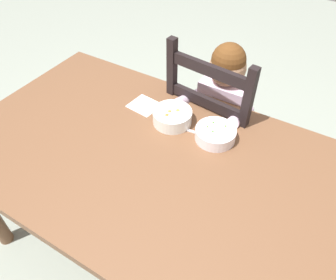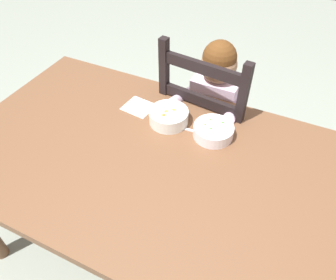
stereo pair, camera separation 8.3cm
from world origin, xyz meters
TOP-DOWN VIEW (x-y plane):
  - ground_plane at (0.00, 0.00)m, footprint 8.00×8.00m
  - dining_table at (0.00, 0.00)m, footprint 1.59×0.93m
  - dining_chair at (0.06, 0.51)m, footprint 0.47×0.47m
  - child_figure at (0.06, 0.51)m, footprint 0.32×0.31m
  - bowl_of_peas at (0.16, 0.21)m, footprint 0.16×0.16m
  - bowl_of_carrots at (-0.04, 0.21)m, footprint 0.17×0.17m
  - spoon at (0.02, 0.20)m, footprint 0.14×0.04m
  - paper_napkin at (-0.20, 0.24)m, footprint 0.14×0.13m

SIDE VIEW (x-z plane):
  - ground_plane at x=0.00m, z-range 0.00..0.00m
  - dining_chair at x=0.06m, z-range -0.03..0.95m
  - dining_table at x=0.00m, z-range 0.27..0.97m
  - child_figure at x=0.06m, z-range 0.15..1.10m
  - paper_napkin at x=-0.20m, z-range 0.70..0.70m
  - spoon at x=0.02m, z-range 0.70..0.71m
  - bowl_of_peas at x=0.16m, z-range 0.70..0.75m
  - bowl_of_carrots at x=-0.04m, z-range 0.70..0.76m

